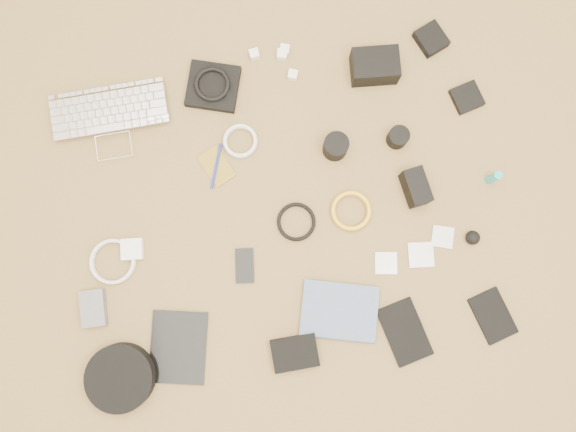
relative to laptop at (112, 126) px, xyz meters
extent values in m
cube|color=olive|center=(0.47, -0.39, -0.03)|extent=(4.00, 4.00, 0.04)
imported|color=silver|center=(0.00, 0.00, 0.00)|extent=(0.38, 0.27, 0.03)
cube|color=black|center=(0.34, 0.07, 0.00)|extent=(0.21, 0.20, 0.03)
torus|color=black|center=(0.34, 0.07, 0.02)|extent=(0.13, 0.13, 0.01)
cube|color=silver|center=(0.50, 0.15, 0.00)|extent=(0.03, 0.03, 0.03)
cube|color=silver|center=(0.59, 0.13, 0.00)|extent=(0.04, 0.04, 0.03)
cube|color=silver|center=(0.60, 0.14, 0.00)|extent=(0.04, 0.04, 0.03)
cube|color=silver|center=(0.61, 0.05, 0.00)|extent=(0.04, 0.04, 0.03)
cube|color=black|center=(0.87, 0.02, 0.03)|extent=(0.16, 0.12, 0.09)
cube|color=black|center=(1.08, 0.08, 0.00)|extent=(0.11, 0.12, 0.03)
cube|color=olive|center=(0.31, -0.19, -0.01)|extent=(0.12, 0.14, 0.01)
cylinder|color=#1419A6|center=(0.31, -0.19, 0.00)|extent=(0.06, 0.14, 0.01)
torus|color=silver|center=(0.40, -0.13, -0.01)|extent=(0.14, 0.14, 0.01)
cylinder|color=black|center=(0.69, -0.21, 0.03)|extent=(0.09, 0.09, 0.09)
cylinder|color=black|center=(0.90, -0.22, 0.02)|extent=(0.09, 0.09, 0.06)
cube|color=black|center=(1.15, -0.13, 0.00)|extent=(0.10, 0.10, 0.02)
cube|color=silver|center=(0.00, -0.41, 0.00)|extent=(0.08, 0.08, 0.03)
torus|color=silver|center=(-0.07, -0.43, -0.01)|extent=(0.18, 0.18, 0.01)
torus|color=black|center=(0.52, -0.42, -0.01)|extent=(0.15, 0.15, 0.01)
torus|color=gold|center=(0.70, -0.42, -0.01)|extent=(0.16, 0.16, 0.01)
cube|color=black|center=(0.91, -0.39, 0.03)|extent=(0.07, 0.12, 0.09)
cylinder|color=teal|center=(1.16, -0.41, 0.03)|extent=(0.03, 0.03, 0.09)
cube|color=#58595D|center=(-0.15, -0.56, 0.00)|extent=(0.08, 0.12, 0.03)
cube|color=black|center=(0.09, -0.73, -0.01)|extent=(0.22, 0.26, 0.01)
cube|color=black|center=(0.34, -0.53, -0.01)|extent=(0.07, 0.12, 0.01)
cube|color=silver|center=(0.78, -0.61, -0.01)|extent=(0.08, 0.08, 0.01)
cube|color=silver|center=(0.89, -0.60, -0.01)|extent=(0.09, 0.09, 0.01)
cube|color=silver|center=(0.97, -0.56, -0.01)|extent=(0.09, 0.09, 0.01)
sphere|color=black|center=(1.06, -0.58, 0.01)|extent=(0.05, 0.05, 0.05)
cylinder|color=black|center=(-0.10, -0.79, 0.01)|extent=(0.22, 0.22, 0.06)
cube|color=black|center=(0.44, -0.82, 0.00)|extent=(0.14, 0.10, 0.04)
imported|color=#48597B|center=(0.57, -0.81, 0.00)|extent=(0.28, 0.24, 0.02)
cube|color=black|center=(0.79, -0.83, -0.01)|extent=(0.15, 0.21, 0.01)
cube|color=black|center=(1.07, -0.83, -0.01)|extent=(0.13, 0.17, 0.01)
camera|label=1|loc=(0.46, -0.59, 1.77)|focal=35.00mm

